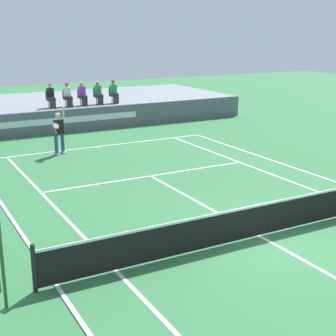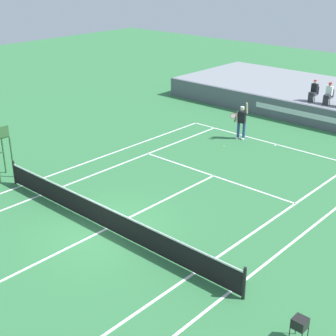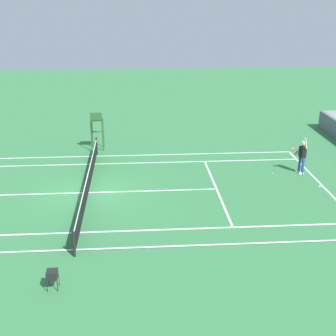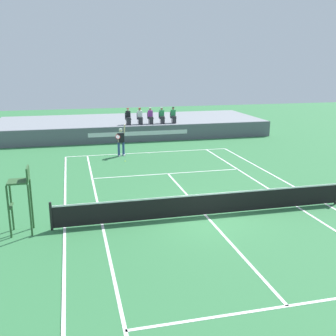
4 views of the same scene
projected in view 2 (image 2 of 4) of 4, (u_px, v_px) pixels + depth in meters
The scene contains 10 objects.
ground_plane at pixel (106, 229), 18.00m from camera, with size 80.00×80.00×0.00m, color #337542.
court at pixel (106, 229), 18.00m from camera, with size 11.08×23.88×0.03m.
net at pixel (106, 217), 17.80m from camera, with size 11.98×0.10×1.07m.
barrier_wall at pixel (314, 117), 28.67m from camera, with size 21.98×0.25×1.23m.
spectator_seated_0 at pixel (314, 91), 29.23m from camera, with size 0.44×0.60×1.26m.
spectator_seated_1 at pixel (329, 94), 28.66m from camera, with size 0.44×0.60×1.26m.
tennis_player at pixel (241, 122), 26.58m from camera, with size 0.74×0.75×2.08m.
tennis_ball at pixel (224, 146), 25.87m from camera, with size 0.07×0.07×0.07m, color #D1E533.
umpire_chair at pixel (0, 145), 21.64m from camera, with size 0.77×0.77×2.44m.
ball_hopper at pixel (300, 323), 12.56m from camera, with size 0.36×0.36×0.70m.
Camera 2 is at (12.18, -10.16, 9.09)m, focal length 53.09 mm.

